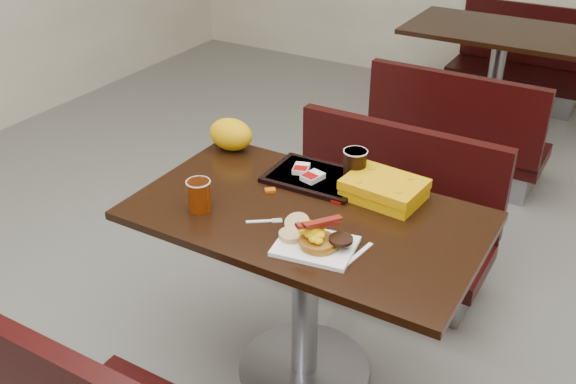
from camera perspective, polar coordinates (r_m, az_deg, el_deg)
The scene contains 24 objects.
floor at distance 2.72m, azimuth 1.40°, elevation -15.37°, with size 6.00×7.00×0.01m, color slate.
table_near at distance 2.47m, azimuth 1.50°, elevation -9.22°, with size 1.20×0.70×0.75m, color black, non-canonical shape.
bench_near_n at distance 3.00m, azimuth 8.01°, elevation -2.08°, with size 1.00×0.46×0.72m, color black, non-canonical shape.
table_far at distance 4.65m, azimuth 17.46°, elevation 8.87°, with size 1.20×0.70×0.75m, color black, non-canonical shape.
bench_far_s at distance 4.02m, azimuth 14.84°, elevation 5.77°, with size 1.00×0.46×0.72m, color black, non-canonical shape.
bench_far_n at distance 5.31m, azimuth 19.41°, elevation 10.90°, with size 1.00×0.46×0.72m, color black, non-canonical shape.
platter at distance 2.07m, azimuth 2.39°, elevation -4.73°, with size 0.24×0.19×0.01m, color white.
pancake_stack at distance 2.05m, azimuth 2.76°, elevation -4.39°, with size 0.12×0.12×0.02m, color #A0701A.
sausage_patty at distance 2.04m, azimuth 4.63°, elevation -4.13°, with size 0.08×0.08×0.01m, color black.
scrambled_eggs at distance 2.04m, azimuth 2.11°, elevation -3.48°, with size 0.08×0.07×0.04m, color #FFAD05.
bacon_strips at distance 2.03m, azimuth 2.59°, elevation -2.73°, with size 0.14×0.06×0.01m, color #430504, non-canonical shape.
muffin_bottom at distance 2.09m, azimuth 0.27°, elevation -3.76°, with size 0.08×0.08×0.02m, color tan.
muffin_top at distance 2.13m, azimuth 0.81°, elevation -2.75°, with size 0.08×0.08×0.02m, color tan.
coffee_cup_near at distance 2.26m, azimuth -7.73°, elevation -0.30°, with size 0.08×0.08×0.11m, color #8D2A05.
fork at distance 2.20m, azimuth -2.53°, elevation -2.56°, with size 0.12×0.02×0.00m, color white, non-canonical shape.
knife at distance 2.04m, azimuth 5.96°, elevation -5.54°, with size 0.17×0.01×0.00m, color white.
condiment_syrup at distance 2.38m, azimuth -1.56°, elevation 0.15°, with size 0.04×0.03×0.01m, color #A94507.
condiment_ketchup at distance 2.31m, azimuth 4.28°, elevation -0.79°, with size 0.04×0.03×0.01m, color #8C0504.
tray at distance 2.46m, azimuth 2.39°, elevation 1.29°, with size 0.35×0.25×0.02m, color black.
hashbrown_sleeve_left at distance 2.48m, azimuth 1.16°, elevation 2.04°, with size 0.06×0.08×0.02m, color silver.
hashbrown_sleeve_right at distance 2.42m, azimuth 2.17°, elevation 1.33°, with size 0.06×0.08×0.02m, color silver.
coffee_cup_far at distance 2.41m, azimuth 5.83°, elevation 2.34°, with size 0.08×0.08×0.12m, color black.
clamshell at distance 2.34m, azimuth 8.35°, elevation 0.26°, with size 0.27×0.20×0.07m, color #CD8D03.
paper_bag at distance 2.67m, azimuth -4.98°, elevation 5.02°, with size 0.19×0.14×0.13m, color #D6A407.
Camera 1 is at (0.92, -1.69, 1.93)m, focal length 40.93 mm.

